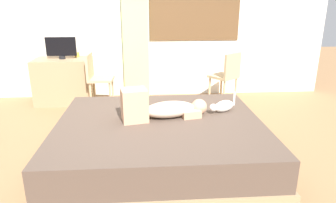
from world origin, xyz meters
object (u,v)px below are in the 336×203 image
bed (160,141)px  tv_monitor (61,48)px  cat (223,106)px  person_lying (161,108)px  cup (77,54)px  desk (64,81)px  chair_spare (227,74)px  chair_by_desk (96,76)px

bed → tv_monitor: bearing=125.5°
bed → cat: bearing=18.2°
bed → person_lying: 0.36m
bed → tv_monitor: 2.66m
bed → cup: bearing=119.6°
desk → chair_spare: chair_spare is taller
cat → chair_spare: (0.45, 1.55, -0.01)m
chair_spare → chair_by_desk: bearing=179.5°
cat → desk: (-2.22, 1.85, -0.14)m
cat → cup: size_ratio=3.95×
tv_monitor → cup: 0.31m
person_lying → desk: bearing=127.4°
bed → chair_by_desk: (-0.92, 1.81, 0.29)m
cat → desk: size_ratio=0.36×
bed → tv_monitor: size_ratio=4.56×
cup → chair_spare: 2.52m
tv_monitor → chair_by_desk: bearing=-26.0°
person_lying → chair_spare: size_ratio=1.10×
tv_monitor → chair_spare: bearing=-6.4°
cat → chair_spare: 1.62m
desk → tv_monitor: size_ratio=1.87×
person_lying → tv_monitor: 2.51m
person_lying → cup: size_ratio=11.37×
cat → cup: (-2.01, 2.03, 0.26)m
cat → chair_by_desk: chair_by_desk is taller
desk → chair_by_desk: size_ratio=1.05×
person_lying → desk: (-1.51, 1.98, -0.19)m
bed → tv_monitor: tv_monitor is taller
tv_monitor → chair_by_desk: size_ratio=0.56×
desk → tv_monitor: tv_monitor is taller
person_lying → desk: 2.50m
person_lying → tv_monitor: size_ratio=1.96×
bed → chair_spare: (1.17, 1.79, 0.29)m
bed → cup: 2.67m
bed → cat: 0.81m
desk → chair_by_desk: chair_by_desk is taller
cat → chair_by_desk: (-1.64, 1.57, -0.01)m
cup → cat: bearing=-45.3°
chair_by_desk → tv_monitor: bearing=154.0°
bed → desk: 2.57m
bed → person_lying: bearing=81.4°
desk → chair_spare: (2.67, -0.30, 0.14)m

